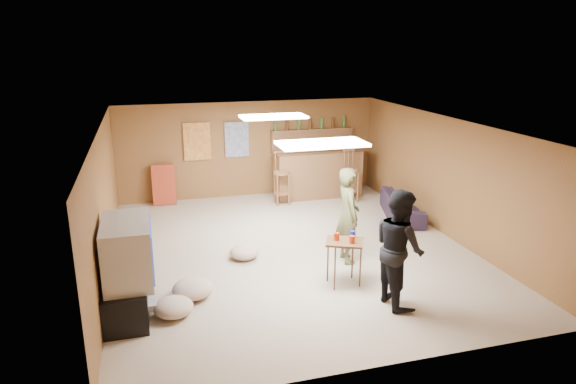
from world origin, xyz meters
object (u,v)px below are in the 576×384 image
object	(u,v)px
sofa	(402,206)
tray_table	(344,263)
tv_body	(127,251)
person_black	(399,248)
person_olive	(348,215)
bar_counter	(318,173)

from	to	relation	value
sofa	tray_table	distance (m)	3.43
tv_body	tray_table	distance (m)	3.09
tv_body	tray_table	xyz separation A→B (m)	(3.04, 0.03, -0.55)
person_black	sofa	size ratio (longest dim) A/B	0.97
sofa	person_olive	bearing A→B (deg)	149.03
person_black	sofa	world-z (taller)	person_black
person_olive	person_black	distance (m)	1.52
bar_counter	sofa	size ratio (longest dim) A/B	1.19
tv_body	sofa	xyz separation A→B (m)	(5.35, 2.56, -0.65)
bar_counter	sofa	distance (m)	2.26
person_olive	sofa	bearing A→B (deg)	-44.54
bar_counter	person_black	distance (m)	5.19
tv_body	sofa	distance (m)	5.97
person_olive	sofa	distance (m)	2.67
tv_body	person_olive	xyz separation A→B (m)	(3.41, 0.82, -0.10)
tv_body	person_olive	bearing A→B (deg)	13.47
person_black	sofa	xyz separation A→B (m)	(1.81, 3.26, -0.57)
bar_counter	tray_table	size ratio (longest dim) A/B	2.88
bar_counter	sofa	bearing A→B (deg)	-57.53
person_black	tray_table	bearing A→B (deg)	32.79
tv_body	person_olive	world-z (taller)	person_olive
tv_body	person_black	xyz separation A→B (m)	(3.54, -0.70, -0.08)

